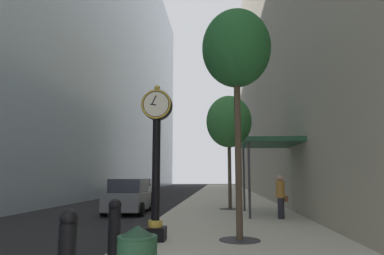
{
  "coord_description": "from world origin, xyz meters",
  "views": [
    {
      "loc": [
        2.52,
        -2.0,
        1.83
      ],
      "look_at": [
        0.9,
        18.16,
        4.67
      ],
      "focal_mm": 32.49,
      "sensor_mm": 36.0,
      "label": 1
    }
  ],
  "objects_px": {
    "bollard_fourth": "(155,207)",
    "pedestrian_walking": "(281,195)",
    "car_grey_mid": "(130,196)",
    "street_tree_mid_near": "(229,122)",
    "car_silver_near": "(144,188)",
    "street_tree_near": "(236,51)",
    "bollard_nearest": "(67,248)",
    "street_clock": "(156,153)",
    "bollard_second": "(114,226)"
  },
  "relations": [
    {
      "from": "bollard_nearest",
      "to": "street_tree_near",
      "type": "height_order",
      "value": "street_tree_near"
    },
    {
      "from": "bollard_fourth",
      "to": "car_grey_mid",
      "type": "height_order",
      "value": "car_grey_mid"
    },
    {
      "from": "car_silver_near",
      "to": "pedestrian_walking",
      "type": "bearing_deg",
      "value": -60.96
    },
    {
      "from": "car_grey_mid",
      "to": "car_silver_near",
      "type": "bearing_deg",
      "value": 99.65
    },
    {
      "from": "bollard_nearest",
      "to": "bollard_second",
      "type": "bearing_deg",
      "value": 90.0
    },
    {
      "from": "bollard_fourth",
      "to": "pedestrian_walking",
      "type": "height_order",
      "value": "pedestrian_walking"
    },
    {
      "from": "street_clock",
      "to": "bollard_fourth",
      "type": "distance_m",
      "value": 3.35
    },
    {
      "from": "street_tree_near",
      "to": "street_tree_mid_near",
      "type": "bearing_deg",
      "value": 90.0
    },
    {
      "from": "street_clock",
      "to": "car_silver_near",
      "type": "height_order",
      "value": "street_clock"
    },
    {
      "from": "car_grey_mid",
      "to": "street_tree_near",
      "type": "bearing_deg",
      "value": -57.34
    },
    {
      "from": "street_tree_near",
      "to": "street_tree_mid_near",
      "type": "relative_size",
      "value": 1.08
    },
    {
      "from": "street_tree_near",
      "to": "car_silver_near",
      "type": "distance_m",
      "value": 23.33
    },
    {
      "from": "street_tree_near",
      "to": "street_clock",
      "type": "bearing_deg",
      "value": -174.8
    },
    {
      "from": "street_tree_near",
      "to": "car_silver_near",
      "type": "height_order",
      "value": "street_tree_near"
    },
    {
      "from": "street_tree_mid_near",
      "to": "car_grey_mid",
      "type": "height_order",
      "value": "street_tree_mid_near"
    },
    {
      "from": "bollard_fourth",
      "to": "street_tree_mid_near",
      "type": "height_order",
      "value": "street_tree_mid_near"
    },
    {
      "from": "street_clock",
      "to": "pedestrian_walking",
      "type": "xyz_separation_m",
      "value": [
        4.16,
        5.07,
        -1.38
      ]
    },
    {
      "from": "bollard_second",
      "to": "car_grey_mid",
      "type": "relative_size",
      "value": 0.28
    },
    {
      "from": "bollard_fourth",
      "to": "car_silver_near",
      "type": "height_order",
      "value": "car_silver_near"
    },
    {
      "from": "car_grey_mid",
      "to": "bollard_fourth",
      "type": "bearing_deg",
      "value": -66.62
    },
    {
      "from": "bollard_nearest",
      "to": "pedestrian_walking",
      "type": "distance_m",
      "value": 10.39
    },
    {
      "from": "car_silver_near",
      "to": "car_grey_mid",
      "type": "relative_size",
      "value": 0.99
    },
    {
      "from": "bollard_nearest",
      "to": "street_clock",
      "type": "bearing_deg",
      "value": 82.5
    },
    {
      "from": "street_tree_mid_near",
      "to": "bollard_nearest",
      "type": "bearing_deg",
      "value": -101.86
    },
    {
      "from": "pedestrian_walking",
      "to": "car_silver_near",
      "type": "relative_size",
      "value": 0.4
    },
    {
      "from": "bollard_fourth",
      "to": "car_grey_mid",
      "type": "relative_size",
      "value": 0.28
    },
    {
      "from": "car_silver_near",
      "to": "bollard_nearest",
      "type": "bearing_deg",
      "value": -79.97
    },
    {
      "from": "street_tree_mid_near",
      "to": "pedestrian_walking",
      "type": "xyz_separation_m",
      "value": [
        1.93,
        -4.02,
        -3.64
      ]
    },
    {
      "from": "bollard_fourth",
      "to": "car_grey_mid",
      "type": "distance_m",
      "value": 5.7
    },
    {
      "from": "bollard_fourth",
      "to": "pedestrian_walking",
      "type": "bearing_deg",
      "value": 25.33
    },
    {
      "from": "bollard_second",
      "to": "car_silver_near",
      "type": "distance_m",
      "value": 24.13
    },
    {
      "from": "street_tree_mid_near",
      "to": "car_grey_mid",
      "type": "xyz_separation_m",
      "value": [
        -5.05,
        -1.02,
        -3.89
      ]
    },
    {
      "from": "car_silver_near",
      "to": "car_grey_mid",
      "type": "xyz_separation_m",
      "value": [
        2.34,
        -13.77,
        0.04
      ]
    },
    {
      "from": "pedestrian_walking",
      "to": "car_silver_near",
      "type": "height_order",
      "value": "pedestrian_walking"
    },
    {
      "from": "bollard_fourth",
      "to": "bollard_nearest",
      "type": "bearing_deg",
      "value": -90.0
    },
    {
      "from": "street_clock",
      "to": "street_tree_near",
      "type": "relative_size",
      "value": 0.66
    },
    {
      "from": "street_tree_near",
      "to": "bollard_fourth",
      "type": "bearing_deg",
      "value": 136.54
    },
    {
      "from": "bollard_fourth",
      "to": "car_silver_near",
      "type": "relative_size",
      "value": 0.28
    },
    {
      "from": "street_clock",
      "to": "street_tree_near",
      "type": "height_order",
      "value": "street_tree_near"
    },
    {
      "from": "street_clock",
      "to": "bollard_nearest",
      "type": "distance_m",
      "value": 4.54
    },
    {
      "from": "street_clock",
      "to": "street_tree_near",
      "type": "bearing_deg",
      "value": 5.2
    },
    {
      "from": "bollard_fourth",
      "to": "bollard_second",
      "type": "bearing_deg",
      "value": -90.0
    },
    {
      "from": "bollard_second",
      "to": "car_silver_near",
      "type": "height_order",
      "value": "car_silver_near"
    },
    {
      "from": "car_silver_near",
      "to": "street_tree_mid_near",
      "type": "bearing_deg",
      "value": -59.91
    },
    {
      "from": "bollard_nearest",
      "to": "car_silver_near",
      "type": "xyz_separation_m",
      "value": [
        -4.6,
        26.03,
        0.01
      ]
    },
    {
      "from": "street_clock",
      "to": "car_grey_mid",
      "type": "bearing_deg",
      "value": 109.2
    },
    {
      "from": "bollard_nearest",
      "to": "car_grey_mid",
      "type": "relative_size",
      "value": 0.28
    },
    {
      "from": "street_tree_near",
      "to": "car_silver_near",
      "type": "xyz_separation_m",
      "value": [
        -7.39,
        21.65,
        -4.6
      ]
    },
    {
      "from": "bollard_nearest",
      "to": "street_tree_mid_near",
      "type": "height_order",
      "value": "street_tree_mid_near"
    },
    {
      "from": "street_clock",
      "to": "bollard_nearest",
      "type": "bearing_deg",
      "value": -97.5
    }
  ]
}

